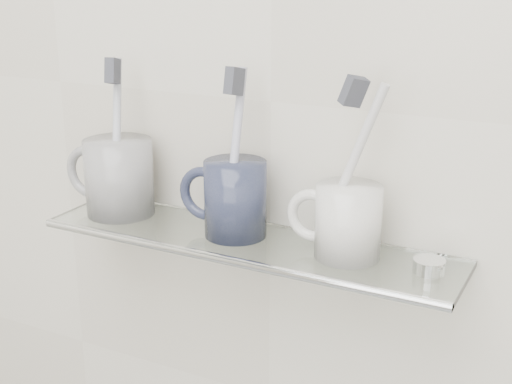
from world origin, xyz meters
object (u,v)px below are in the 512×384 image
Objects in this scene: shelf_glass at (246,242)px; mug_left at (119,177)px; mug_center at (235,199)px; mug_right at (348,222)px.

mug_left reaches higher than shelf_glass.
mug_left is at bearing 178.44° from shelf_glass.
mug_center is (0.17, 0.00, -0.00)m from mug_left.
mug_center is at bearing 163.53° from shelf_glass.
mug_left is 1.19× the size of mug_right.
mug_center reaches higher than shelf_glass.
mug_left reaches higher than mug_right.
mug_right is at bearing 6.12° from mug_left.
shelf_glass is 0.19m from mug_left.
mug_center is 1.11× the size of mug_right.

